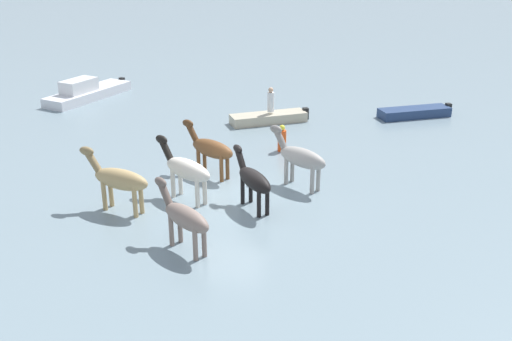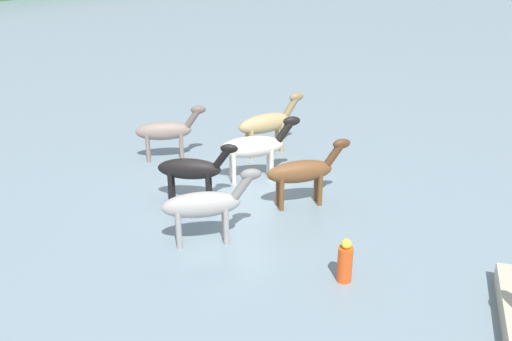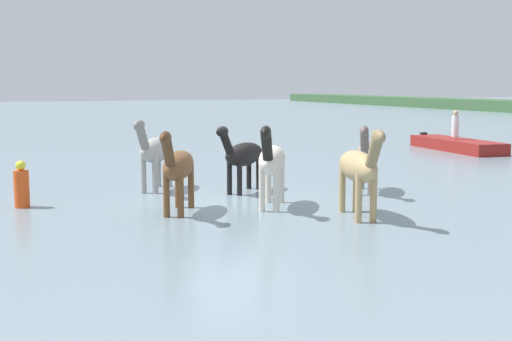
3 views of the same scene
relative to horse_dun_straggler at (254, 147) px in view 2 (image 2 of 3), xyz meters
The scene contains 8 objects.
ground_plane 1.85m from the horse_dun_straggler, 169.16° to the right, with size 207.59×207.59×0.00m, color gray.
horse_dun_straggler is the anchor object (origin of this frame).
horse_rear_stallion 3.47m from the horse_dun_straggler, 108.94° to the left, with size 2.24×1.70×1.91m.
horse_lead 4.11m from the horse_dun_straggler, 150.65° to the right, with size 2.44×1.74×2.04m.
horse_gray_outer 2.38m from the horse_dun_straggler, behind, with size 1.90×2.06×1.89m.
horse_chestnut_trailing 2.27m from the horse_dun_straggler, 94.07° to the right, with size 2.44×1.51×1.98m.
horse_dark_mare 2.26m from the horse_dun_straggler, 36.11° to the left, with size 2.66×1.05×2.06m.
buoy_channel_marker 6.06m from the horse_dun_straggler, 111.75° to the right, with size 0.36×0.36×1.14m.
Camera 2 is at (-10.23, -12.48, 8.23)m, focal length 41.18 mm.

